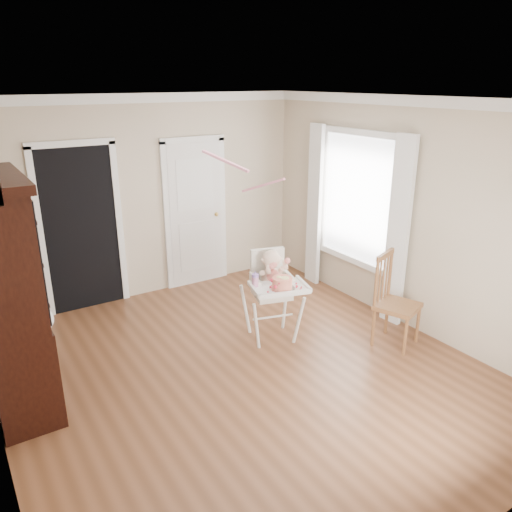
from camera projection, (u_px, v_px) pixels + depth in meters
floor at (245, 372)px, 5.16m from camera, size 5.00×5.00×0.00m
ceiling at (242, 100)px, 4.26m from camera, size 5.00×5.00×0.00m
wall_back at (147, 199)px, 6.69m from camera, size 4.50×0.00×4.50m
wall_right at (407, 216)px, 5.86m from camera, size 0.00×5.00×5.00m
crown_molding at (242, 107)px, 4.28m from camera, size 4.50×5.00×0.12m
doorway at (81, 226)px, 6.30m from camera, size 1.06×0.05×2.22m
closet_door at (196, 215)px, 7.14m from camera, size 0.96×0.09×2.13m
window_right at (355, 208)px, 6.47m from camera, size 0.13×1.84×2.30m
high_chair at (272, 286)px, 5.64m from camera, size 0.79×0.89×1.07m
baby at (272, 272)px, 5.61m from camera, size 0.30×0.28×0.49m
cake at (282, 283)px, 5.33m from camera, size 0.28×0.28×0.13m
sippy_cup at (255, 280)px, 5.38m from camera, size 0.07×0.07×0.18m
china_cabinet at (8, 297)px, 4.35m from camera, size 0.56×1.27×2.14m
dining_chair at (395, 303)px, 5.58m from camera, size 0.56×0.56×1.07m
streamer at (225, 161)px, 4.19m from camera, size 0.21×0.46×0.15m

